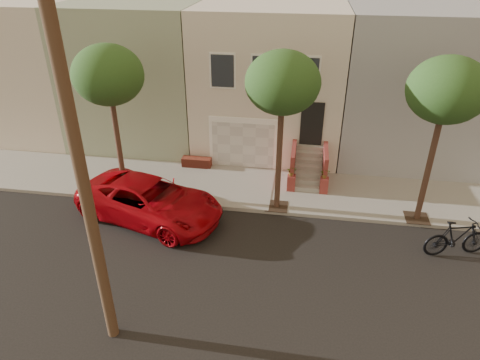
# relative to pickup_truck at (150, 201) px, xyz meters

# --- Properties ---
(ground) EXTENTS (90.00, 90.00, 0.00)m
(ground) POSITION_rel_pickup_truck_xyz_m (3.86, -2.51, -0.81)
(ground) COLOR black
(ground) RESTS_ON ground
(sidewalk) EXTENTS (40.00, 3.70, 0.15)m
(sidewalk) POSITION_rel_pickup_truck_xyz_m (3.86, 2.84, -0.74)
(sidewalk) COLOR gray
(sidewalk) RESTS_ON ground
(house_row) EXTENTS (33.10, 11.70, 7.00)m
(house_row) POSITION_rel_pickup_truck_xyz_m (3.86, 8.68, 2.83)
(house_row) COLOR silver
(house_row) RESTS_ON sidewalk
(tree_left) EXTENTS (2.70, 2.57, 6.30)m
(tree_left) POSITION_rel_pickup_truck_xyz_m (-1.64, 1.39, 4.45)
(tree_left) COLOR #2D2116
(tree_left) RESTS_ON sidewalk
(tree_mid) EXTENTS (2.70, 2.57, 6.30)m
(tree_mid) POSITION_rel_pickup_truck_xyz_m (4.86, 1.39, 4.45)
(tree_mid) COLOR #2D2116
(tree_mid) RESTS_ON sidewalk
(tree_right) EXTENTS (2.70, 2.57, 6.30)m
(tree_right) POSITION_rel_pickup_truck_xyz_m (10.36, 1.39, 4.45)
(tree_right) COLOR #2D2116
(tree_right) RESTS_ON sidewalk
(pickup_truck) EXTENTS (6.37, 4.30, 1.62)m
(pickup_truck) POSITION_rel_pickup_truck_xyz_m (0.00, 0.00, 0.00)
(pickup_truck) COLOR #A6060E
(pickup_truck) RESTS_ON ground
(motorcycle) EXTENTS (2.42, 1.24, 1.40)m
(motorcycle) POSITION_rel_pickup_truck_xyz_m (11.22, -0.53, -0.11)
(motorcycle) COLOR black
(motorcycle) RESTS_ON ground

